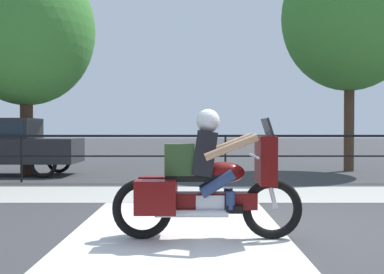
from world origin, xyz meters
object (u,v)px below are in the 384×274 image
(tree_behind_car, at_px, (26,31))
(parked_car, at_px, (5,143))
(tree_behind_sign, at_px, (350,17))
(motorcycle, at_px, (205,181))

(tree_behind_car, bearing_deg, parked_car, -166.89)
(tree_behind_car, bearing_deg, tree_behind_sign, 7.16)
(motorcycle, xyz_separation_m, tree_behind_sign, (4.78, 9.30, 4.14))
(motorcycle, height_order, tree_behind_sign, tree_behind_sign)
(motorcycle, height_order, tree_behind_car, tree_behind_car)
(motorcycle, distance_m, tree_behind_sign, 11.25)
(tree_behind_sign, bearing_deg, parked_car, -172.50)
(tree_behind_car, bearing_deg, motorcycle, -58.54)
(tree_behind_sign, xyz_separation_m, tree_behind_car, (-9.73, -1.22, -0.68))
(tree_behind_sign, height_order, tree_behind_car, tree_behind_sign)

